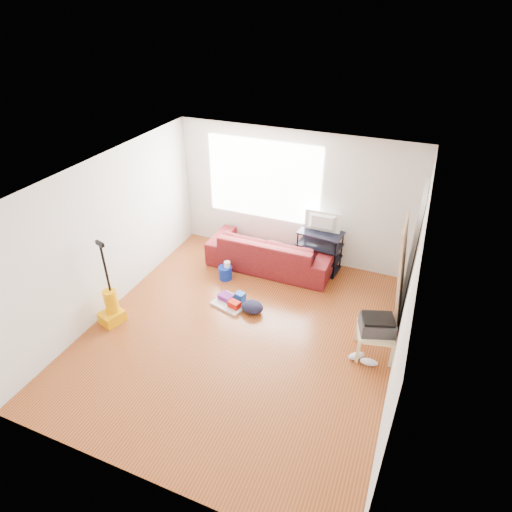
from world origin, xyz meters
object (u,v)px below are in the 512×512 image
at_px(sofa, 270,266).
at_px(vacuum, 111,307).
at_px(backpack, 252,312).
at_px(tv_stand, 319,250).
at_px(cleaning_tray, 232,301).
at_px(bucket, 226,278).
at_px(side_table, 375,334).

relative_size(sofa, vacuum, 1.63).
bearing_deg(backpack, sofa, 100.41).
height_order(tv_stand, cleaning_tray, tv_stand).
relative_size(tv_stand, vacuum, 0.58).
xyz_separation_m(bucket, backpack, (0.83, -0.71, 0.00)).
height_order(sofa, tv_stand, tv_stand).
bearing_deg(bucket, tv_stand, 32.79).
xyz_separation_m(tv_stand, bucket, (-1.48, -0.96, -0.40)).
bearing_deg(backpack, side_table, -3.39).
bearing_deg(bucket, vacuum, -123.26).
bearing_deg(side_table, sofa, 144.16).
bearing_deg(vacuum, tv_stand, 62.61).
bearing_deg(side_table, tv_stand, 125.61).
relative_size(bucket, backpack, 0.67).
bearing_deg(backpack, vacuum, -150.20).
bearing_deg(side_table, bucket, 162.36).
height_order(side_table, backpack, side_table).
bearing_deg(tv_stand, sofa, -156.43).
xyz_separation_m(cleaning_tray, vacuum, (-1.57, -1.10, 0.20)).
bearing_deg(sofa, side_table, 144.16).
relative_size(sofa, tv_stand, 2.81).
height_order(sofa, bucket, sofa).
bearing_deg(cleaning_tray, sofa, 81.73).
bearing_deg(bucket, cleaning_tray, -56.44).
relative_size(bucket, vacuum, 0.17).
bearing_deg(cleaning_tray, vacuum, -145.06).
relative_size(sofa, cleaning_tray, 3.65).
xyz_separation_m(sofa, bucket, (-0.62, -0.69, 0.00)).
bearing_deg(sofa, bucket, 47.79).
bearing_deg(backpack, bucket, 141.55).
bearing_deg(sofa, backpack, 98.39).
distance_m(tv_stand, backpack, 1.83).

